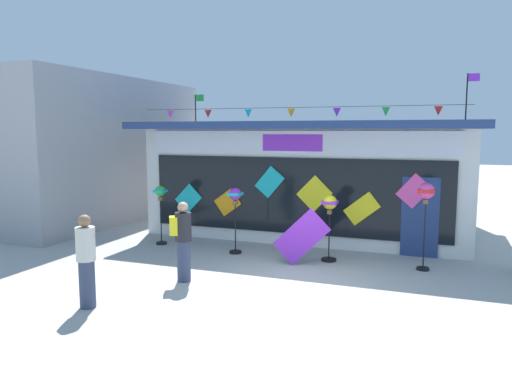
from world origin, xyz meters
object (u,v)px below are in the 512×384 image
Objects in this scene: wind_spinner_center_right at (426,198)px; wind_spinner_far_left at (161,199)px; person_near_camera at (86,261)px; wind_spinner_center_left at (330,210)px; display_kite_on_ground at (302,237)px; wind_spinner_left at (235,202)px; kite_shop_building at (316,175)px; person_mid_plaza at (183,240)px.

wind_spinner_far_left is at bearing 178.98° from wind_spinner_center_right.
person_near_camera reaches higher than wind_spinner_far_left.
person_near_camera is at bearing -126.07° from wind_spinner_center_left.
wind_spinner_center_right is 2.92m from display_kite_on_ground.
wind_spinner_left is at bearing -177.57° from wind_spinner_center_left.
kite_shop_building is 4.82× the size of wind_spinner_center_right.
person_mid_plaza is (-0.11, -2.55, -0.44)m from wind_spinner_left.
person_near_camera is at bearing 125.77° from person_mid_plaza.
person_near_camera is (-5.53, -4.59, -0.80)m from wind_spinner_center_right.
kite_shop_building is at bearing 99.61° from display_kite_on_ground.
wind_spinner_far_left is 2.33m from wind_spinner_left.
wind_spinner_center_right is (2.17, -0.02, 0.41)m from wind_spinner_center_left.
wind_spinner_far_left is 0.82× the size of wind_spinner_center_right.
display_kite_on_ground is at bearing -168.12° from wind_spinner_center_right.
wind_spinner_far_left is 6.91m from wind_spinner_center_right.
display_kite_on_ground is at bearing 70.56° from person_near_camera.
wind_spinner_center_right is 1.18× the size of person_mid_plaza.
wind_spinner_far_left is at bearing 174.98° from wind_spinner_left.
display_kite_on_ground is (2.84, 4.02, -0.18)m from person_near_camera.
display_kite_on_ground is at bearing -131.68° from wind_spinner_center_left.
wind_spinner_center_right is 5.43m from person_mid_plaza.
wind_spinner_center_left is (1.29, -3.93, -0.47)m from kite_shop_building.
wind_spinner_far_left is at bearing -131.99° from kite_shop_building.
wind_spinner_far_left reaches higher than display_kite_on_ground.
wind_spinner_left is 1.01× the size of person_near_camera.
person_mid_plaza is 2.88m from display_kite_on_ground.
wind_spinner_center_left is at bearing -71.85° from kite_shop_building.
wind_spinner_center_left is 0.81× the size of wind_spinner_center_right.
wind_spinner_far_left is at bearing 7.80° from person_mid_plaza.
person_near_camera is (1.37, -4.71, -0.41)m from wind_spinner_far_left.
kite_shop_building is 5.86× the size of wind_spinner_far_left.
wind_spinner_center_left is at bearing 48.32° from display_kite_on_ground.
wind_spinner_center_right reaches higher than wind_spinner_left.
wind_spinner_far_left reaches higher than wind_spinner_center_left.
kite_shop_building is at bearing 108.15° from wind_spinner_center_left.
person_mid_plaza is at bearing -92.39° from wind_spinner_left.
person_mid_plaza is (0.84, 1.96, 0.03)m from person_near_camera.
wind_spinner_left is 0.85× the size of wind_spinner_center_right.
wind_spinner_center_left is 0.96× the size of person_near_camera.
wind_spinner_left is at bearing 93.86° from person_near_camera.
wind_spinner_left is 4.59m from wind_spinner_center_right.
wind_spinner_left is 2.06m from display_kite_on_ground.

